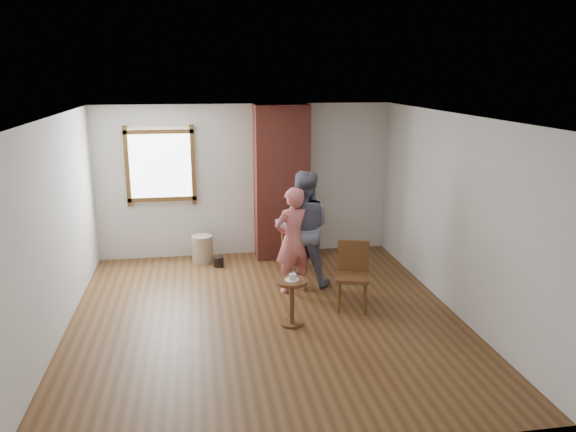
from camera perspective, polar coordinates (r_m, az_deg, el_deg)
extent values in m
plane|color=brown|center=(7.45, -2.28, -10.27)|extent=(5.50, 5.50, 0.00)
cube|color=silver|center=(9.67, -4.41, 3.60)|extent=(5.00, 0.04, 2.60)
cube|color=silver|center=(7.16, -22.68, -1.37)|extent=(0.04, 5.50, 2.60)
cube|color=silver|center=(7.71, 16.39, 0.24)|extent=(0.04, 5.50, 2.60)
cube|color=white|center=(6.78, -2.51, 10.10)|extent=(5.00, 5.50, 0.04)
cube|color=brown|center=(9.56, -12.83, 4.99)|extent=(1.14, 0.06, 1.34)
cube|color=white|center=(9.58, -12.83, 5.01)|extent=(1.00, 0.02, 1.20)
cube|color=#A3453A|center=(9.50, -0.66, 3.44)|extent=(0.90, 0.50, 2.60)
cylinder|color=#C7B18F|center=(9.56, -8.69, -3.30)|extent=(0.39, 0.39, 0.45)
cylinder|color=black|center=(9.33, -7.07, -4.63)|extent=(0.20, 0.20, 0.16)
cube|color=brown|center=(8.92, 1.27, -2.73)|extent=(0.58, 0.58, 0.05)
cylinder|color=brown|center=(8.76, 0.86, -4.71)|extent=(0.04, 0.04, 0.48)
cylinder|color=brown|center=(8.94, 2.86, -4.32)|extent=(0.04, 0.04, 0.48)
cylinder|color=brown|center=(9.05, -0.31, -4.06)|extent=(0.04, 0.04, 0.48)
cylinder|color=brown|center=(9.23, 1.64, -3.70)|extent=(0.04, 0.04, 0.48)
cube|color=brown|center=(9.02, 0.61, -0.95)|extent=(0.43, 0.20, 0.48)
cube|color=brown|center=(7.58, 6.59, -6.19)|extent=(0.53, 0.53, 0.05)
cylinder|color=brown|center=(7.50, 5.20, -8.23)|extent=(0.04, 0.04, 0.45)
cylinder|color=brown|center=(7.50, 7.85, -8.31)|extent=(0.04, 0.04, 0.45)
cylinder|color=brown|center=(7.82, 5.29, -7.27)|extent=(0.04, 0.04, 0.45)
cylinder|color=brown|center=(7.82, 7.82, -7.35)|extent=(0.04, 0.04, 0.45)
cube|color=brown|center=(7.68, 6.65, -4.11)|extent=(0.42, 0.16, 0.45)
cylinder|color=brown|center=(7.03, 0.38, -6.67)|extent=(0.40, 0.40, 0.04)
cylinder|color=brown|center=(7.14, 0.38, -8.85)|extent=(0.06, 0.06, 0.54)
cylinder|color=brown|center=(7.25, 0.38, -10.84)|extent=(0.28, 0.28, 0.03)
cylinder|color=white|center=(7.02, 0.38, -6.49)|extent=(0.18, 0.18, 0.01)
cube|color=white|center=(7.01, 0.47, -6.23)|extent=(0.08, 0.07, 0.06)
imported|color=#121832|center=(8.28, 1.52, -1.30)|extent=(0.97, 0.84, 1.73)
imported|color=#CE6867|center=(8.03, 0.48, -2.49)|extent=(0.65, 0.53, 1.55)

